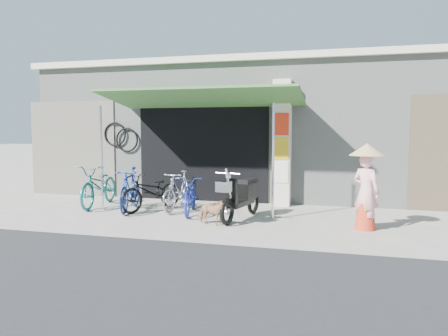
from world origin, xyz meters
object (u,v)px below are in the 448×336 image
(bike_teal, at_px, (100,185))
(moped, at_px, (242,197))
(bike_silver, at_px, (179,191))
(bike_navy, at_px, (191,194))
(bike_blue, at_px, (130,189))
(nun, at_px, (366,186))
(street_dog, at_px, (211,212))
(bike_black, at_px, (152,191))

(bike_teal, height_order, moped, moped)
(bike_silver, xyz_separation_m, bike_navy, (0.36, -0.27, -0.04))
(bike_blue, relative_size, bike_navy, 1.01)
(bike_blue, bearing_deg, nun, -18.18)
(street_dog, bearing_deg, bike_teal, 80.42)
(nun, bearing_deg, bike_black, 24.95)
(bike_blue, xyz_separation_m, moped, (2.62, -0.21, -0.03))
(bike_black, relative_size, bike_navy, 1.05)
(bike_navy, height_order, nun, nun)
(bike_navy, xyz_separation_m, nun, (3.59, -0.61, 0.38))
(bike_teal, distance_m, bike_black, 1.45)
(nun, bearing_deg, moped, 25.94)
(bike_teal, relative_size, bike_navy, 1.20)
(moped, relative_size, nun, 1.12)
(bike_blue, xyz_separation_m, bike_navy, (1.41, 0.07, -0.07))
(street_dog, bearing_deg, bike_black, 70.05)
(bike_black, distance_m, bike_silver, 0.62)
(bike_blue, height_order, bike_silver, bike_blue)
(bike_blue, bearing_deg, bike_navy, -9.23)
(bike_silver, xyz_separation_m, moped, (1.57, -0.54, 0.01))
(bike_silver, relative_size, street_dog, 2.51)
(street_dog, height_order, moped, moped)
(bike_black, bearing_deg, street_dog, -6.58)
(bike_teal, xyz_separation_m, bike_black, (1.44, -0.19, -0.06))
(bike_navy, relative_size, nun, 1.01)
(bike_blue, height_order, bike_navy, bike_blue)
(moped, bearing_deg, bike_black, -178.49)
(street_dog, bearing_deg, moped, -19.43)
(bike_navy, height_order, street_dog, bike_navy)
(bike_black, xyz_separation_m, bike_navy, (0.96, -0.11, -0.02))
(bike_teal, bearing_deg, moped, -16.25)
(bike_teal, xyz_separation_m, street_dog, (3.16, -1.28, -0.25))
(bike_black, bearing_deg, bike_silver, 40.36)
(bike_blue, bearing_deg, street_dog, -34.83)
(bike_silver, bearing_deg, street_dog, -41.32)
(bike_teal, height_order, street_dog, bike_teal)
(bike_black, distance_m, bike_navy, 0.97)
(bike_navy, xyz_separation_m, moped, (1.20, -0.27, 0.04))
(bike_silver, bearing_deg, bike_blue, -155.66)
(bike_teal, bearing_deg, bike_silver, -8.12)
(bike_black, bearing_deg, bike_teal, -161.55)
(nun, bearing_deg, bike_teal, 25.34)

